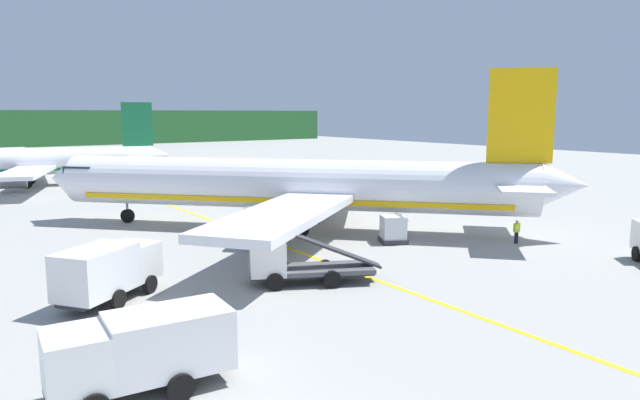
% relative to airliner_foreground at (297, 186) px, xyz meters
% --- Properties ---
extents(ground, '(240.00, 320.00, 0.20)m').
position_rel_airliner_foreground_xyz_m(ground, '(-16.75, 23.77, -3.49)').
color(ground, '#999993').
extents(airliner_foreground, '(31.57, 32.76, 11.90)m').
position_rel_airliner_foreground_xyz_m(airliner_foreground, '(0.00, 0.00, 0.00)').
color(airliner_foreground, white).
rests_on(airliner_foreground, ground).
extents(airliner_mid_apron, '(35.34, 29.44, 10.19)m').
position_rel_airliner_foreground_xyz_m(airliner_mid_apron, '(-13.30, 40.93, -0.49)').
color(airliner_mid_apron, white).
rests_on(airliner_mid_apron, ground).
extents(service_truck_fuel, '(5.74, 5.04, 2.73)m').
position_rel_airliner_foreground_xyz_m(service_truck_fuel, '(-16.45, -9.02, -1.87)').
color(service_truck_fuel, white).
rests_on(service_truck_fuel, ground).
extents(service_truck_catering, '(5.79, 2.74, 2.56)m').
position_rel_airliner_foreground_xyz_m(service_truck_catering, '(-18.10, -18.95, -1.93)').
color(service_truck_catering, white).
rests_on(service_truck_catering, ground).
extents(service_truck_pushback, '(6.86, 4.84, 2.71)m').
position_rel_airliner_foreground_xyz_m(service_truck_pushback, '(-7.94, -11.59, -2.22)').
color(service_truck_pushback, white).
rests_on(service_truck_pushback, ground).
extents(cargo_container_near, '(2.37, 2.37, 2.00)m').
position_rel_airliner_foreground_xyz_m(cargo_container_near, '(2.96, -7.59, -2.45)').
color(cargo_container_near, '#333338').
rests_on(cargo_container_near, ground).
extents(crew_marshaller, '(0.43, 0.55, 1.79)m').
position_rel_airliner_foreground_xyz_m(crew_marshaller, '(-6.57, -6.85, -2.33)').
color(crew_marshaller, '#191E33').
rests_on(crew_marshaller, ground).
extents(crew_loader_left, '(0.62, 0.29, 1.61)m').
position_rel_airliner_foreground_xyz_m(crew_loader_left, '(9.68, -12.61, -2.45)').
color(crew_loader_left, '#191E33').
rests_on(crew_loader_left, ground).
extents(apron_guide_line, '(0.30, 60.00, 0.01)m').
position_rel_airliner_foreground_xyz_m(apron_guide_line, '(-3.87, -4.59, -3.39)').
color(apron_guide_line, yellow).
rests_on(apron_guide_line, ground).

